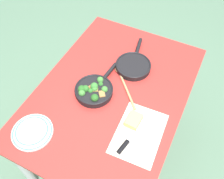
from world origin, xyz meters
name	(u,v)px	position (x,y,z in m)	size (l,w,h in m)	color
ground_plane	(112,144)	(0.00, 0.00, 0.00)	(14.00, 14.00, 0.00)	#51755B
dining_table_red	(112,99)	(0.00, 0.00, 0.67)	(1.24, 0.87, 0.76)	#B72D28
skillet_broccoli	(94,90)	(0.06, -0.09, 0.79)	(0.37, 0.23, 0.08)	black
skillet_eggs	(133,66)	(-0.24, 0.04, 0.78)	(0.38, 0.23, 0.04)	black
wooden_spoon	(123,81)	(-0.10, 0.03, 0.76)	(0.28, 0.26, 0.02)	tan
parchment_sheet	(139,133)	(0.19, 0.26, 0.76)	(0.36, 0.26, 0.00)	silver
grater_knife	(128,141)	(0.26, 0.22, 0.77)	(0.24, 0.08, 0.02)	silver
cheese_block	(134,120)	(0.14, 0.20, 0.78)	(0.10, 0.08, 0.04)	#EACC66
dinner_plate_stack	(32,132)	(0.44, -0.26, 0.77)	(0.23, 0.23, 0.03)	white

